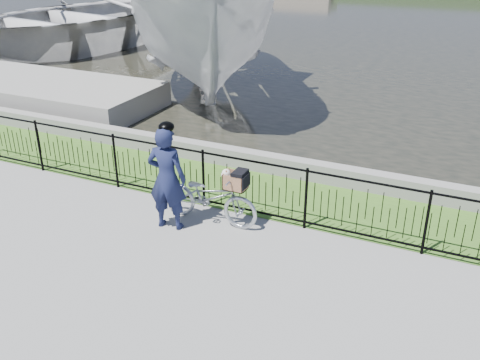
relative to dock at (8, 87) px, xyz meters
The scene contains 10 objects.
ground 11.42m from the dock, 28.81° to the right, with size 120.00×120.00×0.00m, color gray.
grass_strip 10.42m from the dock, 16.17° to the right, with size 60.00×2.00×0.01m, color #3C651F.
water 29.26m from the dock, 70.02° to the left, with size 120.00×120.00×0.00m, color black.
quay_wall 10.18m from the dock, 10.76° to the right, with size 60.00×0.30×0.40m, color gray.
fence 10.74m from the dock, 21.31° to the right, with size 14.00×0.06×1.15m, color black, non-canonical shape.
dock is the anchor object (origin of this frame).
bicycle_rig 10.35m from the dock, 24.97° to the right, with size 1.86×0.65×1.12m.
cyclist 10.07m from the dock, 28.77° to the right, with size 0.74×0.54×1.94m.
boat_near 6.47m from the dock, 32.84° to the left, with size 9.67×12.02×6.23m.
boat_far 7.97m from the dock, 114.89° to the left, with size 10.27×13.06×2.45m.
Camera 1 is at (3.38, -6.33, 4.77)m, focal length 40.00 mm.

